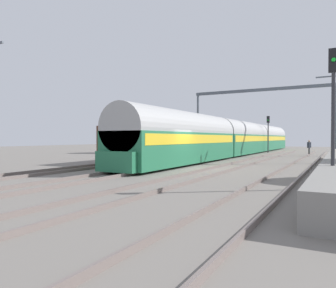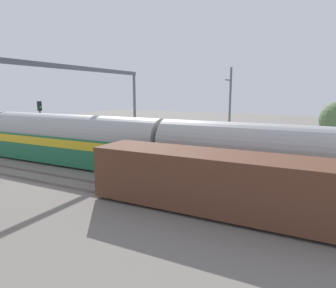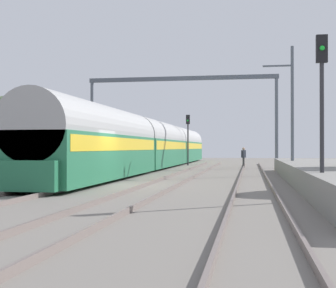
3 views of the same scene
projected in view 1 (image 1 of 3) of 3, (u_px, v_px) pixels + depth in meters
The scene contains 12 objects.
ground at pixel (192, 168), 20.64m from camera, with size 120.00×120.00×0.00m, color slate.
track_far_west at pixel (117, 164), 23.50m from camera, with size 1.52×60.00×0.16m.
track_west at pixel (165, 166), 21.59m from camera, with size 1.52×60.00×0.16m.
track_east at pixel (222, 169), 19.69m from camera, with size 1.52×60.00×0.16m.
track_far_east at pixel (291, 172), 17.78m from camera, with size 1.52×60.00×0.16m.
passenger_train at pixel (242, 138), 38.47m from camera, with size 2.93×49.20×3.82m.
freight_car at pixel (157, 143), 28.65m from camera, with size 2.80×13.00×2.70m.
person_crossing at pixel (309, 146), 36.43m from camera, with size 0.41×0.47×1.73m.
railway_signal_near at pixel (333, 100), 12.25m from camera, with size 0.36×0.30×5.38m.
railway_signal_far at pixel (268, 129), 42.75m from camera, with size 0.36×0.30×4.89m.
catenary_gantry at pixel (260, 105), 38.06m from camera, with size 16.46×0.28×7.86m.
tree_west_background at pixel (144, 123), 42.30m from camera, with size 4.31×4.31×6.13m.
Camera 1 is at (8.40, -18.88, 1.96)m, focal length 34.28 mm.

